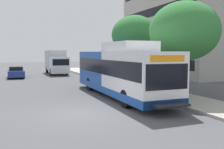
{
  "coord_description": "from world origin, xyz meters",
  "views": [
    {
      "loc": [
        -2.99,
        -12.0,
        3.02
      ],
      "look_at": [
        2.91,
        2.86,
        1.6
      ],
      "focal_mm": 40.5,
      "sensor_mm": 36.0,
      "label": 1
    }
  ],
  "objects_px": {
    "street_tree_mid_block": "(134,35)",
    "parked_car_far_lane": "(16,72)",
    "street_tree_near_stop": "(184,31)",
    "transit_bus": "(119,71)",
    "box_truck_background": "(56,61)"
  },
  "relations": [
    {
      "from": "street_tree_mid_block",
      "to": "parked_car_far_lane",
      "type": "distance_m",
      "value": 15.17
    },
    {
      "from": "street_tree_near_stop",
      "to": "parked_car_far_lane",
      "type": "bearing_deg",
      "value": 119.38
    },
    {
      "from": "transit_bus",
      "to": "parked_car_far_lane",
      "type": "distance_m",
      "value": 17.43
    },
    {
      "from": "street_tree_near_stop",
      "to": "box_truck_background",
      "type": "bearing_deg",
      "value": 102.75
    },
    {
      "from": "street_tree_mid_block",
      "to": "parked_car_far_lane",
      "type": "xyz_separation_m",
      "value": [
        -10.53,
        10.16,
        -4.0
      ]
    },
    {
      "from": "street_tree_mid_block",
      "to": "street_tree_near_stop",
      "type": "bearing_deg",
      "value": -92.45
    },
    {
      "from": "street_tree_near_stop",
      "to": "box_truck_background",
      "type": "relative_size",
      "value": 0.89
    },
    {
      "from": "street_tree_near_stop",
      "to": "street_tree_mid_block",
      "type": "relative_size",
      "value": 0.97
    },
    {
      "from": "street_tree_near_stop",
      "to": "box_truck_background",
      "type": "height_order",
      "value": "street_tree_near_stop"
    },
    {
      "from": "street_tree_mid_block",
      "to": "parked_car_far_lane",
      "type": "relative_size",
      "value": 1.42
    },
    {
      "from": "transit_bus",
      "to": "street_tree_mid_block",
      "type": "bearing_deg",
      "value": 55.46
    },
    {
      "from": "street_tree_mid_block",
      "to": "box_truck_background",
      "type": "distance_m",
      "value": 14.9
    },
    {
      "from": "box_truck_background",
      "to": "street_tree_mid_block",
      "type": "bearing_deg",
      "value": -69.05
    },
    {
      "from": "parked_car_far_lane",
      "to": "box_truck_background",
      "type": "bearing_deg",
      "value": 33.29
    },
    {
      "from": "box_truck_background",
      "to": "transit_bus",
      "type": "bearing_deg",
      "value": -86.86
    }
  ]
}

